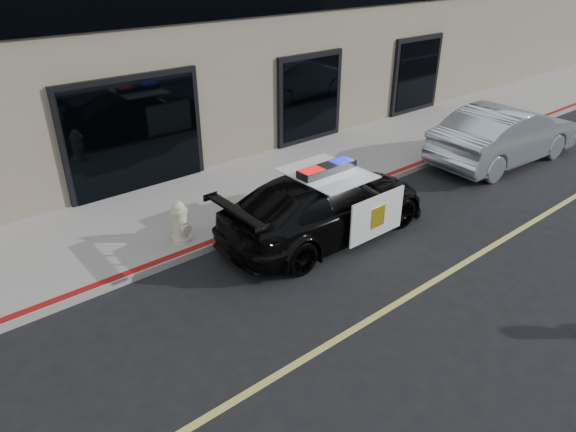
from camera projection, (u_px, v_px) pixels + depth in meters
ground at (384, 312)px, 8.55m from camera, size 120.00×120.00×0.00m
sidewalk_n at (214, 201)px, 12.11m from camera, size 60.00×3.50×0.15m
police_car at (326, 204)px, 10.55m from camera, size 2.19×4.80×1.57m
silver_sedan at (505, 135)px, 14.20m from camera, size 2.28×5.06×1.60m
fire_hydrant at (180, 222)px, 10.15m from camera, size 0.40×0.56×0.89m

